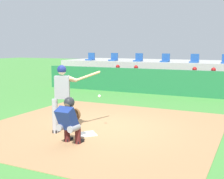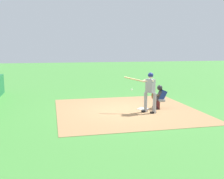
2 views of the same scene
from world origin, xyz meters
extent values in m
plane|color=#428438|center=(0.00, 0.00, 0.00)|extent=(80.00, 80.00, 0.00)
cube|color=#9E754C|center=(0.00, 0.00, 0.01)|extent=(6.40, 6.40, 0.01)
cube|color=white|center=(0.00, -0.80, 0.02)|extent=(0.62, 0.62, 0.02)
cylinder|color=#99999E|center=(-0.84, -1.03, 0.46)|extent=(0.15, 0.15, 0.92)
cylinder|color=#99999E|center=(-0.56, -0.71, 0.46)|extent=(0.15, 0.15, 0.92)
cube|color=gray|center=(-0.70, -0.87, 1.22)|extent=(0.45, 0.39, 0.60)
sphere|color=beige|center=(-0.70, -0.87, 1.65)|extent=(0.21, 0.21, 0.21)
sphere|color=navy|center=(-0.70, -0.87, 1.68)|extent=(0.24, 0.24, 0.24)
cylinder|color=beige|center=(-0.66, -0.77, 1.43)|extent=(0.53, 0.39, 0.18)
cylinder|color=beige|center=(-0.47, -0.72, 1.43)|extent=(0.18, 0.27, 0.17)
cylinder|color=tan|center=(-0.28, -0.23, 1.48)|extent=(0.37, 0.81, 0.24)
cube|color=black|center=(-0.85, -0.97, 0.04)|extent=(0.18, 0.28, 0.09)
cube|color=black|center=(-0.58, -0.65, 0.04)|extent=(0.18, 0.28, 0.09)
cylinder|color=gray|center=(-0.15, -1.65, 0.42)|extent=(0.18, 0.33, 0.16)
cylinder|color=#4C1919|center=(-0.14, -1.50, 0.21)|extent=(0.14, 0.14, 0.42)
cube|color=black|center=(-0.14, -1.44, 0.04)|extent=(0.13, 0.25, 0.08)
cylinder|color=gray|center=(0.17, -1.68, 0.42)|extent=(0.18, 0.33, 0.16)
cylinder|color=#4C1919|center=(0.18, -1.53, 0.21)|extent=(0.14, 0.14, 0.42)
cube|color=black|center=(0.18, -1.47, 0.04)|extent=(0.13, 0.25, 0.08)
cube|color=navy|center=(0.01, -1.71, 0.64)|extent=(0.43, 0.46, 0.57)
cube|color=#2D2D33|center=(0.01, -1.60, 0.64)|extent=(0.40, 0.28, 0.45)
sphere|color=brown|center=(0.01, -1.63, 0.98)|extent=(0.21, 0.21, 0.21)
sphere|color=#232328|center=(0.01, -1.61, 1.00)|extent=(0.25, 0.25, 0.25)
cylinder|color=brown|center=(-0.02, -1.49, 0.64)|extent=(0.13, 0.46, 0.10)
ellipsoid|color=brown|center=(-0.04, -1.26, 0.64)|extent=(0.29, 0.14, 0.30)
sphere|color=white|center=(0.08, -0.25, 0.95)|extent=(0.07, 0.07, 0.07)
camera|label=1|loc=(3.86, -7.33, 2.29)|focal=48.08mm
camera|label=2|loc=(-11.69, 3.34, 2.89)|focal=43.02mm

